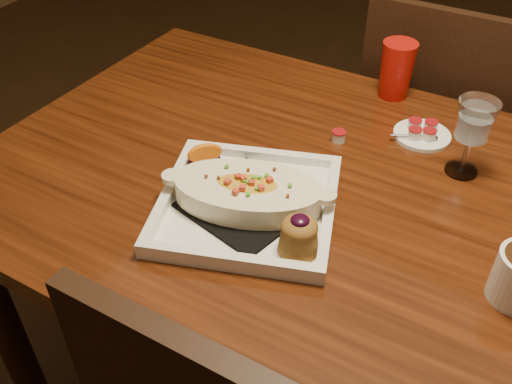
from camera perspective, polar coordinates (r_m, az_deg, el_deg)
The scene contains 7 objects.
table at distance 1.12m, azimuth 9.94°, elevation -4.66°, with size 1.50×0.90×0.75m.
chair_far at distance 1.70m, azimuth 17.44°, elevation 4.86°, with size 0.42×0.42×0.93m.
plate at distance 1.00m, azimuth -0.59°, elevation -0.70°, with size 0.39×0.39×0.08m.
goblet at distance 1.12m, azimuth 20.97°, elevation 6.32°, with size 0.07×0.07×0.16m.
saucer at distance 1.25m, azimuth 16.20°, elevation 5.66°, with size 0.12×0.12×0.08m.
creamer_loose at distance 1.20m, azimuth 8.26°, elevation 5.57°, with size 0.03×0.03×0.02m.
red_tumbler at distance 1.36m, azimuth 13.87°, elevation 11.78°, with size 0.08×0.08×0.13m, color red.
Camera 1 is at (0.23, -0.78, 1.43)m, focal length 40.00 mm.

